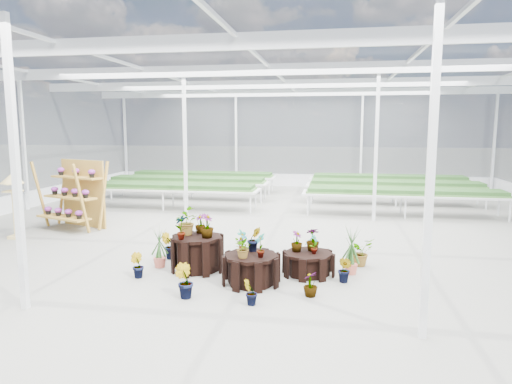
% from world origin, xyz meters
% --- Properties ---
extents(ground_plane, '(24.00, 24.00, 0.00)m').
position_xyz_m(ground_plane, '(0.00, 0.00, 0.00)').
color(ground_plane, gray).
rests_on(ground_plane, ground).
extents(greenhouse_shell, '(18.00, 24.00, 4.50)m').
position_xyz_m(greenhouse_shell, '(0.00, 0.00, 2.25)').
color(greenhouse_shell, white).
rests_on(greenhouse_shell, ground).
extents(steel_frame, '(18.00, 24.00, 4.50)m').
position_xyz_m(steel_frame, '(0.00, 0.00, 2.25)').
color(steel_frame, silver).
rests_on(steel_frame, ground).
extents(nursery_benches, '(16.00, 7.00, 0.84)m').
position_xyz_m(nursery_benches, '(0.00, 7.20, 0.42)').
color(nursery_benches, silver).
rests_on(nursery_benches, ground).
extents(plinth_tall, '(1.20, 1.20, 0.70)m').
position_xyz_m(plinth_tall, '(-0.88, -1.65, 0.35)').
color(plinth_tall, black).
rests_on(plinth_tall, ground).
extents(plinth_mid, '(1.34, 1.34, 0.55)m').
position_xyz_m(plinth_mid, '(0.32, -2.25, 0.27)').
color(plinth_mid, black).
rests_on(plinth_mid, ground).
extents(plinth_low, '(1.13, 1.13, 0.44)m').
position_xyz_m(plinth_low, '(1.32, -1.55, 0.22)').
color(plinth_low, black).
rests_on(plinth_low, ground).
extents(shelf_rack, '(2.04, 1.53, 1.93)m').
position_xyz_m(shelf_rack, '(-5.50, 1.43, 0.96)').
color(shelf_rack, '#A87E2F').
rests_on(shelf_rack, ground).
extents(bird_table, '(0.48, 0.48, 1.70)m').
position_xyz_m(bird_table, '(-6.31, 0.12, 0.85)').
color(bird_table, '#D9BD6F').
rests_on(bird_table, ground).
extents(nursery_plants, '(4.73, 3.00, 1.24)m').
position_xyz_m(nursery_plants, '(0.17, -1.52, 0.51)').
color(nursery_plants, '#24491E').
rests_on(nursery_plants, ground).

